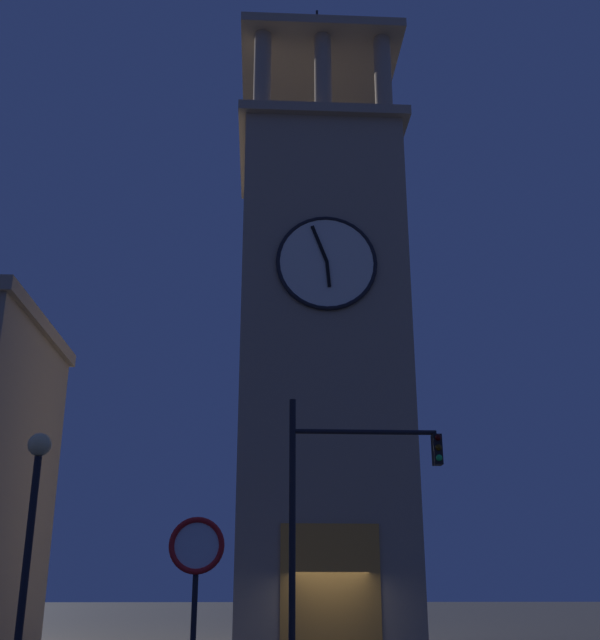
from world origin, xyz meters
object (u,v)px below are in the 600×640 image
no_horn_sign (196,564)px  traffic_signal_near (339,495)px  clocktower (320,362)px  street_lamp (32,510)px

no_horn_sign → traffic_signal_near: bearing=-110.3°
traffic_signal_near → no_horn_sign: 8.23m
clocktower → traffic_signal_near: 12.11m
clocktower → traffic_signal_near: clocktower is taller
clocktower → no_horn_sign: (3.20, 17.86, -8.10)m
clocktower → traffic_signal_near: bearing=87.8°
street_lamp → no_horn_sign: size_ratio=1.62×
clocktower → traffic_signal_near: (0.41, 10.33, -6.31)m
no_horn_sign → street_lamp: bearing=-47.2°
clocktower → traffic_signal_near: size_ratio=4.24×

